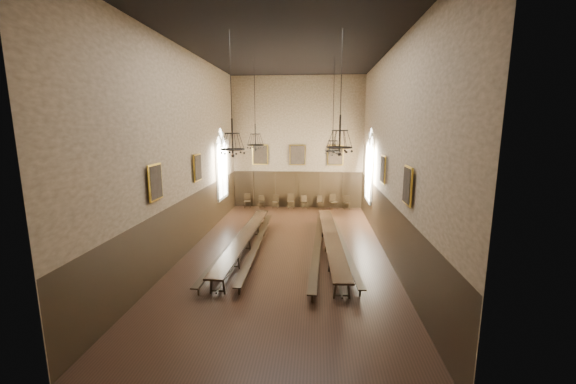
# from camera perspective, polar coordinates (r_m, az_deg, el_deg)

# --- Properties ---
(floor) EXTENTS (9.00, 18.00, 0.02)m
(floor) POSITION_cam_1_polar(r_m,az_deg,el_deg) (16.50, -0.23, -9.49)
(floor) COLOR black
(floor) RESTS_ON ground
(ceiling) EXTENTS (9.00, 18.00, 0.02)m
(ceiling) POSITION_cam_1_polar(r_m,az_deg,el_deg) (15.85, -0.26, 22.80)
(ceiling) COLOR black
(ceiling) RESTS_ON ground
(wall_back) EXTENTS (9.00, 0.02, 9.00)m
(wall_back) POSITION_cam_1_polar(r_m,az_deg,el_deg) (24.51, 1.57, 7.89)
(wall_back) COLOR #907658
(wall_back) RESTS_ON ground
(wall_front) EXTENTS (9.00, 0.02, 9.00)m
(wall_front) POSITION_cam_1_polar(r_m,az_deg,el_deg) (6.67, -6.88, 0.48)
(wall_front) COLOR #907658
(wall_front) RESTS_ON ground
(wall_left) EXTENTS (0.02, 18.00, 9.00)m
(wall_left) POSITION_cam_1_polar(r_m,az_deg,el_deg) (16.54, -16.10, 6.17)
(wall_left) COLOR #907658
(wall_left) RESTS_ON ground
(wall_right) EXTENTS (0.02, 18.00, 9.00)m
(wall_right) POSITION_cam_1_polar(r_m,az_deg,el_deg) (15.81, 16.36, 5.97)
(wall_right) COLOR #907658
(wall_right) RESTS_ON ground
(wainscot_panelling) EXTENTS (9.00, 18.00, 2.50)m
(wainscot_panelling) POSITION_cam_1_polar(r_m,az_deg,el_deg) (16.11, -0.24, -5.28)
(wainscot_panelling) COLOR black
(wainscot_panelling) RESTS_ON floor
(table_left) EXTENTS (0.83, 9.58, 0.75)m
(table_left) POSITION_cam_1_polar(r_m,az_deg,el_deg) (16.52, -6.96, -8.14)
(table_left) COLOR black
(table_left) RESTS_ON floor
(table_right) EXTENTS (1.10, 9.86, 0.77)m
(table_right) POSITION_cam_1_polar(r_m,az_deg,el_deg) (16.33, 6.97, -8.33)
(table_right) COLOR black
(table_right) RESTS_ON floor
(bench_left_outer) EXTENTS (0.63, 9.42, 0.42)m
(bench_left_outer) POSITION_cam_1_polar(r_m,az_deg,el_deg) (16.55, -8.89, -8.53)
(bench_left_outer) COLOR black
(bench_left_outer) RESTS_ON floor
(bench_left_inner) EXTENTS (0.51, 9.61, 0.43)m
(bench_left_inner) POSITION_cam_1_polar(r_m,az_deg,el_deg) (16.57, -4.93, -8.40)
(bench_left_inner) COLOR black
(bench_left_inner) RESTS_ON floor
(bench_right_inner) EXTENTS (0.70, 10.30, 0.46)m
(bench_right_inner) POSITION_cam_1_polar(r_m,az_deg,el_deg) (16.33, 4.80, -8.61)
(bench_right_inner) COLOR black
(bench_right_inner) RESTS_ON floor
(bench_right_outer) EXTENTS (0.90, 9.26, 0.42)m
(bench_right_outer) POSITION_cam_1_polar(r_m,az_deg,el_deg) (16.43, 8.81, -8.69)
(bench_right_outer) COLOR black
(bench_right_outer) RESTS_ON floor
(chair_0) EXTENTS (0.50, 0.50, 0.98)m
(chair_0) POSITION_cam_1_polar(r_m,az_deg,el_deg) (24.97, -6.57, -1.87)
(chair_0) COLOR black
(chair_0) RESTS_ON floor
(chair_1) EXTENTS (0.46, 0.46, 0.86)m
(chair_1) POSITION_cam_1_polar(r_m,az_deg,el_deg) (24.83, -4.26, -1.98)
(chair_1) COLOR black
(chair_1) RESTS_ON floor
(chair_2) EXTENTS (0.44, 0.44, 0.92)m
(chair_2) POSITION_cam_1_polar(r_m,az_deg,el_deg) (24.71, -2.02, -1.97)
(chair_2) COLOR black
(chair_2) RESTS_ON floor
(chair_3) EXTENTS (0.52, 0.52, 0.99)m
(chair_3) POSITION_cam_1_polar(r_m,az_deg,el_deg) (24.64, 0.45, -1.95)
(chair_3) COLOR black
(chair_3) RESTS_ON floor
(chair_4) EXTENTS (0.50, 0.50, 0.90)m
(chair_4) POSITION_cam_1_polar(r_m,az_deg,el_deg) (24.62, 2.69, -2.04)
(chair_4) COLOR black
(chair_4) RESTS_ON floor
(chair_5) EXTENTS (0.50, 0.50, 0.90)m
(chair_5) POSITION_cam_1_polar(r_m,az_deg,el_deg) (24.63, 5.19, -2.07)
(chair_5) COLOR black
(chair_5) RESTS_ON floor
(chair_6) EXTENTS (0.58, 0.58, 1.04)m
(chair_6) POSITION_cam_1_polar(r_m,az_deg,el_deg) (24.67, 7.37, -2.00)
(chair_6) COLOR black
(chair_6) RESTS_ON floor
(chair_7) EXTENTS (0.42, 0.42, 0.93)m
(chair_7) POSITION_cam_1_polar(r_m,az_deg,el_deg) (24.71, 9.47, -2.11)
(chair_7) COLOR black
(chair_7) RESTS_ON floor
(chandelier_back_left) EXTENTS (0.86, 0.86, 4.44)m
(chandelier_back_left) POSITION_cam_1_polar(r_m,az_deg,el_deg) (18.11, -5.30, 8.49)
(chandelier_back_left) COLOR black
(chandelier_back_left) RESTS_ON ceiling
(chandelier_back_right) EXTENTS (0.78, 0.78, 4.72)m
(chandelier_back_right) POSITION_cam_1_polar(r_m,az_deg,el_deg) (18.23, 7.23, 7.68)
(chandelier_back_right) COLOR black
(chandelier_back_right) RESTS_ON ceiling
(chandelier_front_left) EXTENTS (0.91, 0.91, 4.35)m
(chandelier_front_left) POSITION_cam_1_polar(r_m,az_deg,el_deg) (13.37, -8.96, 8.02)
(chandelier_front_left) COLOR black
(chandelier_front_left) RESTS_ON ceiling
(chandelier_front_right) EXTENTS (0.94, 0.94, 4.27)m
(chandelier_front_right) POSITION_cam_1_polar(r_m,az_deg,el_deg) (13.17, 8.36, 8.31)
(chandelier_front_right) COLOR black
(chandelier_front_right) RESTS_ON ceiling
(portrait_back_0) EXTENTS (1.10, 0.12, 1.40)m
(portrait_back_0) POSITION_cam_1_polar(r_m,az_deg,el_deg) (24.71, -4.52, 6.03)
(portrait_back_0) COLOR gold
(portrait_back_0) RESTS_ON wall_back
(portrait_back_1) EXTENTS (1.10, 0.12, 1.40)m
(portrait_back_1) POSITION_cam_1_polar(r_m,az_deg,el_deg) (24.43, 1.54, 6.01)
(portrait_back_1) COLOR gold
(portrait_back_1) RESTS_ON wall_back
(portrait_back_2) EXTENTS (1.10, 0.12, 1.40)m
(portrait_back_2) POSITION_cam_1_polar(r_m,az_deg,el_deg) (24.43, 7.68, 5.91)
(portrait_back_2) COLOR gold
(portrait_back_2) RESTS_ON wall_back
(portrait_left_0) EXTENTS (0.12, 1.00, 1.30)m
(portrait_left_0) POSITION_cam_1_polar(r_m,az_deg,el_deg) (17.51, -14.42, 3.85)
(portrait_left_0) COLOR gold
(portrait_left_0) RESTS_ON wall_left
(portrait_left_1) EXTENTS (0.12, 1.00, 1.30)m
(portrait_left_1) POSITION_cam_1_polar(r_m,az_deg,el_deg) (13.38, -20.65, 1.49)
(portrait_left_1) COLOR gold
(portrait_left_1) RESTS_ON wall_left
(portrait_right_0) EXTENTS (0.12, 1.00, 1.30)m
(portrait_right_0) POSITION_cam_1_polar(r_m,az_deg,el_deg) (16.83, 15.11, 3.55)
(portrait_right_0) COLOR gold
(portrait_right_0) RESTS_ON wall_right
(portrait_right_1) EXTENTS (0.12, 1.00, 1.30)m
(portrait_right_1) POSITION_cam_1_polar(r_m,az_deg,el_deg) (12.48, 18.77, 0.99)
(portrait_right_1) COLOR gold
(portrait_right_1) RESTS_ON wall_right
(window_right) EXTENTS (0.20, 2.20, 4.60)m
(window_right) POSITION_cam_1_polar(r_m,az_deg,el_deg) (21.29, 13.06, 4.24)
(window_right) COLOR white
(window_right) RESTS_ON wall_right
(window_left) EXTENTS (0.20, 2.20, 4.60)m
(window_left) POSITION_cam_1_polar(r_m,az_deg,el_deg) (21.83, -10.68, 4.48)
(window_left) COLOR white
(window_left) RESTS_ON wall_left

